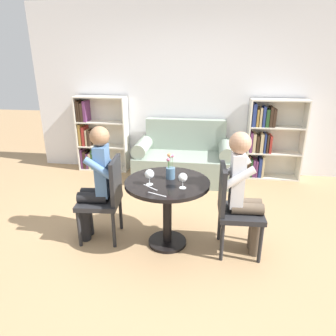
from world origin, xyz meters
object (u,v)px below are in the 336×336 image
(bookshelf_right, at_px, (267,140))
(person_left, at_px, (96,182))
(chair_right, at_px, (234,206))
(person_right, at_px, (244,191))
(chair_left, at_px, (106,196))
(couch, at_px, (184,160))
(wine_glass_left, at_px, (149,175))
(flower_vase, at_px, (170,170))
(bookshelf_left, at_px, (97,135))
(wine_glass_right, at_px, (183,178))

(bookshelf_right, xyz_separation_m, person_left, (-2.05, -2.11, 0.02))
(chair_right, height_order, person_right, person_right)
(person_left, bearing_deg, chair_right, 83.10)
(bookshelf_right, height_order, chair_left, bookshelf_right)
(couch, relative_size, person_left, 1.24)
(couch, height_order, chair_left, couch)
(wine_glass_left, bearing_deg, bookshelf_right, 56.72)
(bookshelf_right, height_order, chair_right, bookshelf_right)
(chair_right, bearing_deg, chair_left, 85.27)
(couch, bearing_deg, bookshelf_right, 11.47)
(chair_left, xyz_separation_m, flower_vase, (0.67, 0.05, 0.30))
(couch, xyz_separation_m, bookshelf_right, (1.31, 0.27, 0.32))
(chair_right, xyz_separation_m, person_right, (0.09, 0.01, 0.16))
(wine_glass_left, bearing_deg, bookshelf_left, 121.56)
(flower_vase, bearing_deg, wine_glass_left, -133.93)
(wine_glass_right, xyz_separation_m, flower_vase, (-0.14, 0.22, -0.01))
(chair_right, xyz_separation_m, wine_glass_right, (-0.49, -0.12, 0.31))
(bookshelf_left, distance_m, bookshelf_right, 2.83)
(chair_right, xyz_separation_m, person_left, (-1.39, 0.04, 0.15))
(wine_glass_right, height_order, flower_vase, flower_vase)
(person_right, height_order, wine_glass_right, person_right)
(bookshelf_right, bearing_deg, chair_left, -133.02)
(chair_right, relative_size, wine_glass_left, 5.95)
(bookshelf_right, bearing_deg, wine_glass_left, -123.28)
(bookshelf_left, bearing_deg, bookshelf_right, -0.12)
(flower_vase, bearing_deg, bookshelf_left, 127.01)
(couch, relative_size, bookshelf_left, 1.20)
(chair_left, bearing_deg, person_left, -86.50)
(bookshelf_right, relative_size, wine_glass_right, 8.56)
(bookshelf_left, height_order, chair_left, bookshelf_left)
(wine_glass_left, bearing_deg, person_right, 5.32)
(bookshelf_right, bearing_deg, flower_vase, -122.18)
(person_left, xyz_separation_m, wine_glass_left, (0.59, -0.12, 0.16))
(wine_glass_right, bearing_deg, chair_left, 168.40)
(person_right, xyz_separation_m, wine_glass_left, (-0.90, -0.08, 0.15))
(bookshelf_right, relative_size, chair_right, 1.41)
(bookshelf_left, height_order, chair_right, bookshelf_left)
(wine_glass_right, bearing_deg, flower_vase, 123.35)
(couch, height_order, bookshelf_left, bookshelf_left)
(person_left, relative_size, flower_vase, 4.63)
(person_left, xyz_separation_m, wine_glass_right, (0.91, -0.15, 0.16))
(bookshelf_left, height_order, person_right, bookshelf_left)
(chair_right, distance_m, wine_glass_right, 0.59)
(bookshelf_left, xyz_separation_m, chair_right, (2.18, -2.16, -0.11))
(couch, height_order, wine_glass_left, couch)
(chair_left, relative_size, flower_vase, 3.39)
(chair_left, bearing_deg, chair_right, 82.38)
(person_right, relative_size, flower_vase, 4.63)
(bookshelf_right, bearing_deg, person_right, -104.77)
(chair_left, relative_size, person_right, 0.73)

